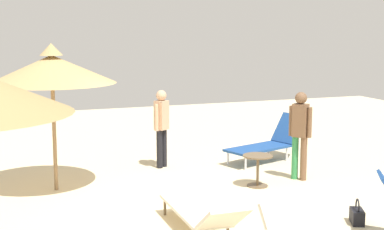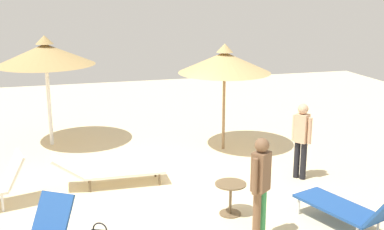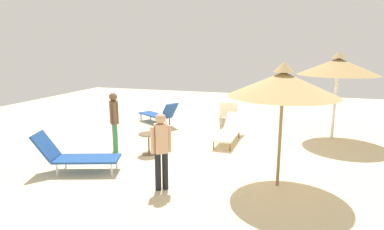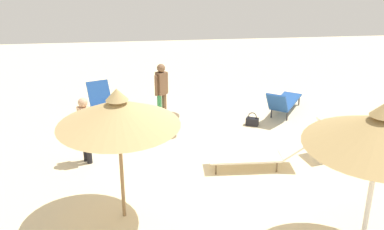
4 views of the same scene
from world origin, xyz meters
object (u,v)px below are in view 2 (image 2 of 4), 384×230
(parasol_umbrella_near_right, at_px, (45,54))
(lounge_chair_far_left, at_px, (108,170))
(side_table_round, at_px, (231,193))
(person_standing_far_right, at_px, (301,137))
(person_standing_front, at_px, (261,182))
(lounge_chair_near_left, at_px, (352,207))
(parasol_umbrella_center, at_px, (225,62))

(parasol_umbrella_near_right, xyz_separation_m, lounge_chair_far_left, (3.20, 1.16, -2.04))
(lounge_chair_far_left, relative_size, side_table_round, 3.83)
(lounge_chair_far_left, height_order, person_standing_far_right, person_standing_far_right)
(person_standing_front, bearing_deg, side_table_round, -171.46)
(person_standing_front, bearing_deg, parasol_umbrella_near_right, -151.44)
(person_standing_front, bearing_deg, person_standing_far_right, 139.86)
(person_standing_far_right, xyz_separation_m, person_standing_front, (2.24, -1.89, 0.06))
(lounge_chair_far_left, bearing_deg, person_standing_far_right, 80.67)
(side_table_round, bearing_deg, person_standing_front, 8.54)
(parasol_umbrella_near_right, xyz_separation_m, person_standing_front, (6.11, 3.33, -1.39))
(parasol_umbrella_near_right, height_order, lounge_chair_near_left, parasol_umbrella_near_right)
(lounge_chair_far_left, distance_m, side_table_round, 2.79)
(side_table_round, bearing_deg, person_standing_far_right, 121.66)
(lounge_chair_far_left, bearing_deg, parasol_umbrella_center, 118.46)
(person_standing_front, xyz_separation_m, side_table_round, (-0.98, -0.15, -0.59))
(person_standing_far_right, distance_m, side_table_round, 2.45)
(parasol_umbrella_near_right, xyz_separation_m, parasol_umbrella_center, (1.52, 4.26, -0.15))
(lounge_chair_near_left, bearing_deg, lounge_chair_far_left, -129.03)
(parasol_umbrella_center, relative_size, lounge_chair_far_left, 1.17)
(lounge_chair_far_left, xyz_separation_m, person_standing_far_right, (0.67, 4.06, 0.59))
(parasol_umbrella_near_right, xyz_separation_m, side_table_round, (5.12, 3.18, -1.98))
(parasol_umbrella_center, height_order, person_standing_front, parasol_umbrella_center)
(parasol_umbrella_near_right, bearing_deg, person_standing_far_right, 53.44)
(parasol_umbrella_center, distance_m, person_standing_far_right, 2.85)
(parasol_umbrella_near_right, distance_m, person_standing_front, 7.09)
(lounge_chair_far_left, distance_m, person_standing_front, 3.68)
(parasol_umbrella_center, height_order, side_table_round, parasol_umbrella_center)
(parasol_umbrella_center, xyz_separation_m, person_standing_front, (4.59, -0.94, -1.24))
(parasol_umbrella_near_right, distance_m, person_standing_far_right, 6.65)
(parasol_umbrella_near_right, bearing_deg, parasol_umbrella_center, 70.39)
(lounge_chair_near_left, bearing_deg, parasol_umbrella_center, -171.85)
(parasol_umbrella_near_right, bearing_deg, side_table_round, 31.80)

